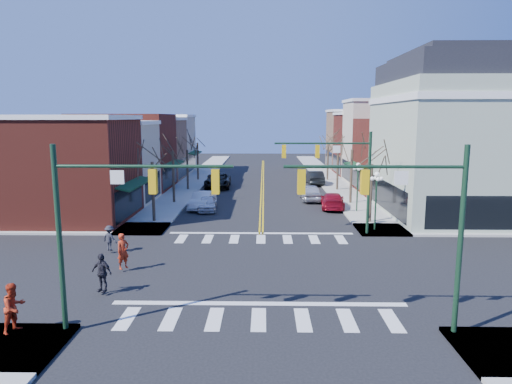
{
  "coord_description": "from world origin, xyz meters",
  "views": [
    {
      "loc": [
        0.21,
        -23.69,
        8.15
      ],
      "look_at": [
        -0.38,
        8.86,
        2.8
      ],
      "focal_mm": 32.0,
      "sensor_mm": 36.0,
      "label": 1
    }
  ],
  "objects_px": {
    "lamppost_corner": "(376,191)",
    "car_right_mid": "(311,192)",
    "car_right_near": "(333,201)",
    "pedestrian_red_b": "(14,307)",
    "lamppost_midblock": "(358,179)",
    "car_left_far": "(218,181)",
    "pedestrian_dark_b": "(110,238)",
    "car_right_far": "(315,178)",
    "victorian_corner": "(461,135)",
    "car_left_near": "(207,203)",
    "pedestrian_red_a": "(123,251)",
    "car_left_mid": "(202,200)",
    "pedestrian_dark_a": "(102,272)"
  },
  "relations": [
    {
      "from": "victorian_corner",
      "to": "car_right_mid",
      "type": "height_order",
      "value": "victorian_corner"
    },
    {
      "from": "car_left_mid",
      "to": "car_right_far",
      "type": "bearing_deg",
      "value": 58.88
    },
    {
      "from": "car_left_far",
      "to": "car_right_far",
      "type": "relative_size",
      "value": 1.2
    },
    {
      "from": "car_right_far",
      "to": "car_left_mid",
      "type": "bearing_deg",
      "value": 50.34
    },
    {
      "from": "car_left_mid",
      "to": "pedestrian_dark_b",
      "type": "distance_m",
      "value": 14.22
    },
    {
      "from": "lamppost_midblock",
      "to": "car_left_far",
      "type": "bearing_deg",
      "value": 134.04
    },
    {
      "from": "pedestrian_red_a",
      "to": "pedestrian_red_b",
      "type": "bearing_deg",
      "value": -155.68
    },
    {
      "from": "car_left_far",
      "to": "pedestrian_dark_b",
      "type": "xyz_separation_m",
      "value": [
        -3.93,
        -25.97,
        0.07
      ]
    },
    {
      "from": "pedestrian_dark_b",
      "to": "victorian_corner",
      "type": "bearing_deg",
      "value": -129.85
    },
    {
      "from": "victorian_corner",
      "to": "car_left_far",
      "type": "distance_m",
      "value": 26.66
    },
    {
      "from": "car_left_far",
      "to": "car_right_near",
      "type": "distance_m",
      "value": 16.68
    },
    {
      "from": "car_left_mid",
      "to": "car_right_far",
      "type": "height_order",
      "value": "car_right_far"
    },
    {
      "from": "pedestrian_red_b",
      "to": "pedestrian_dark_b",
      "type": "height_order",
      "value": "pedestrian_red_b"
    },
    {
      "from": "lamppost_midblock",
      "to": "pedestrian_red_b",
      "type": "distance_m",
      "value": 28.64
    },
    {
      "from": "lamppost_midblock",
      "to": "car_left_near",
      "type": "distance_m",
      "value": 13.22
    },
    {
      "from": "victorian_corner",
      "to": "car_left_near",
      "type": "distance_m",
      "value": 22.16
    },
    {
      "from": "pedestrian_dark_a",
      "to": "pedestrian_red_b",
      "type": "bearing_deg",
      "value": -95.16
    },
    {
      "from": "car_right_far",
      "to": "pedestrian_dark_b",
      "type": "relative_size",
      "value": 3.3
    },
    {
      "from": "car_left_near",
      "to": "car_right_far",
      "type": "bearing_deg",
      "value": 51.09
    },
    {
      "from": "car_left_far",
      "to": "pedestrian_red_b",
      "type": "relative_size",
      "value": 3.24
    },
    {
      "from": "car_right_near",
      "to": "pedestrian_red_b",
      "type": "relative_size",
      "value": 2.6
    },
    {
      "from": "lamppost_midblock",
      "to": "car_left_mid",
      "type": "distance_m",
      "value": 13.83
    },
    {
      "from": "lamppost_corner",
      "to": "car_right_mid",
      "type": "distance_m",
      "value": 12.96
    },
    {
      "from": "lamppost_midblock",
      "to": "pedestrian_dark_b",
      "type": "relative_size",
      "value": 2.79
    },
    {
      "from": "victorian_corner",
      "to": "lamppost_corner",
      "type": "bearing_deg",
      "value": -144.14
    },
    {
      "from": "car_left_mid",
      "to": "car_right_near",
      "type": "distance_m",
      "value": 11.76
    },
    {
      "from": "car_left_near",
      "to": "pedestrian_dark_a",
      "type": "relative_size",
      "value": 2.16
    },
    {
      "from": "car_left_far",
      "to": "pedestrian_red_a",
      "type": "bearing_deg",
      "value": -95.96
    },
    {
      "from": "car_left_near",
      "to": "car_left_mid",
      "type": "bearing_deg",
      "value": 117.21
    },
    {
      "from": "pedestrian_red_b",
      "to": "victorian_corner",
      "type": "bearing_deg",
      "value": -26.46
    },
    {
      "from": "lamppost_corner",
      "to": "car_right_near",
      "type": "xyz_separation_m",
      "value": [
        -1.8,
        8.37,
        -2.25
      ]
    },
    {
      "from": "pedestrian_dark_b",
      "to": "car_left_mid",
      "type": "bearing_deg",
      "value": -79.59
    },
    {
      "from": "car_right_far",
      "to": "pedestrian_red_b",
      "type": "bearing_deg",
      "value": 66.71
    },
    {
      "from": "pedestrian_red_b",
      "to": "pedestrian_dark_b",
      "type": "xyz_separation_m",
      "value": [
        0.04,
        10.58,
        -0.17
      ]
    },
    {
      "from": "lamppost_corner",
      "to": "car_left_far",
      "type": "relative_size",
      "value": 0.71
    },
    {
      "from": "car_left_near",
      "to": "car_right_far",
      "type": "xyz_separation_m",
      "value": [
        11.2,
        16.0,
        0.17
      ]
    },
    {
      "from": "pedestrian_dark_b",
      "to": "car_right_mid",
      "type": "bearing_deg",
      "value": -102.07
    },
    {
      "from": "car_left_near",
      "to": "pedestrian_red_a",
      "type": "relative_size",
      "value": 2.05
    },
    {
      "from": "pedestrian_red_a",
      "to": "pedestrian_dark_a",
      "type": "xyz_separation_m",
      "value": [
        0.0,
        -3.24,
        -0.05
      ]
    },
    {
      "from": "car_right_mid",
      "to": "car_right_near",
      "type": "bearing_deg",
      "value": 111.08
    },
    {
      "from": "lamppost_corner",
      "to": "pedestrian_red_a",
      "type": "height_order",
      "value": "lamppost_corner"
    },
    {
      "from": "pedestrian_dark_a",
      "to": "victorian_corner",
      "type": "bearing_deg",
      "value": 57.03
    },
    {
      "from": "lamppost_midblock",
      "to": "car_left_mid",
      "type": "bearing_deg",
      "value": 173.28
    },
    {
      "from": "car_left_near",
      "to": "car_left_mid",
      "type": "relative_size",
      "value": 0.86
    },
    {
      "from": "pedestrian_red_b",
      "to": "pedestrian_dark_b",
      "type": "relative_size",
      "value": 1.22
    },
    {
      "from": "lamppost_midblock",
      "to": "car_left_far",
      "type": "xyz_separation_m",
      "value": [
        -13.4,
        13.86,
        -2.11
      ]
    },
    {
      "from": "lamppost_midblock",
      "to": "pedestrian_red_a",
      "type": "xyz_separation_m",
      "value": [
        -15.5,
        -15.4,
        -1.85
      ]
    },
    {
      "from": "lamppost_midblock",
      "to": "pedestrian_dark_b",
      "type": "height_order",
      "value": "lamppost_midblock"
    },
    {
      "from": "car_left_far",
      "to": "car_left_near",
      "type": "bearing_deg",
      "value": -90.12
    },
    {
      "from": "car_left_near",
      "to": "victorian_corner",
      "type": "bearing_deg",
      "value": -7.07
    }
  ]
}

